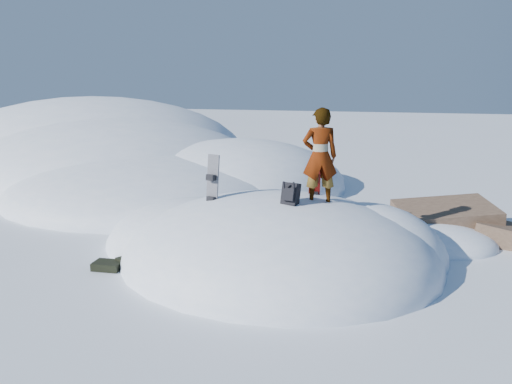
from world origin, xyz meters
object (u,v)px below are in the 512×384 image
(snowboard_dark, at_px, (212,191))
(person, at_px, (320,156))
(backpack, at_px, (290,194))
(snowboard_red, at_px, (314,187))

(snowboard_dark, height_order, person, person)
(backpack, bearing_deg, snowboard_red, 89.15)
(snowboard_dark, bearing_deg, person, 24.04)
(snowboard_red, distance_m, backpack, 1.20)
(snowboard_dark, height_order, backpack, snowboard_dark)
(snowboard_red, relative_size, snowboard_dark, 0.85)
(snowboard_red, bearing_deg, snowboard_dark, 177.22)
(snowboard_dark, relative_size, person, 0.81)
(backpack, distance_m, person, 1.01)
(snowboard_red, relative_size, person, 0.69)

